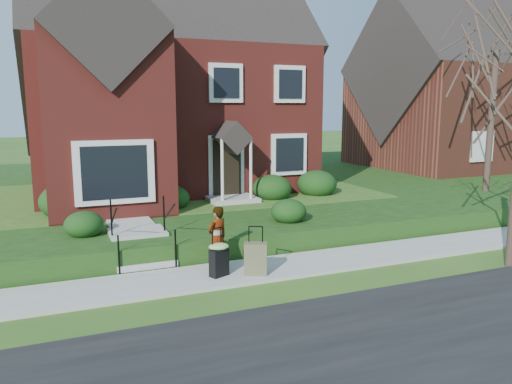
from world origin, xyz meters
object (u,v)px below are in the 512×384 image
suitcase_black (219,258)px  suitcase_olive (256,259)px  front_steps (141,243)px  woman (217,238)px

suitcase_black → suitcase_olive: suitcase_olive is taller
front_steps → suitcase_olive: (2.18, -2.22, -0.02)m
woman → suitcase_olive: 1.04m
suitcase_black → front_steps: bearing=101.0°
suitcase_black → suitcase_olive: (0.79, -0.21, -0.06)m
suitcase_olive → woman: bearing=157.6°
woman → suitcase_black: bearing=52.8°
front_steps → suitcase_olive: 3.11m
front_steps → suitcase_black: (1.39, -2.00, 0.03)m
front_steps → suitcase_olive: bearing=-45.5°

